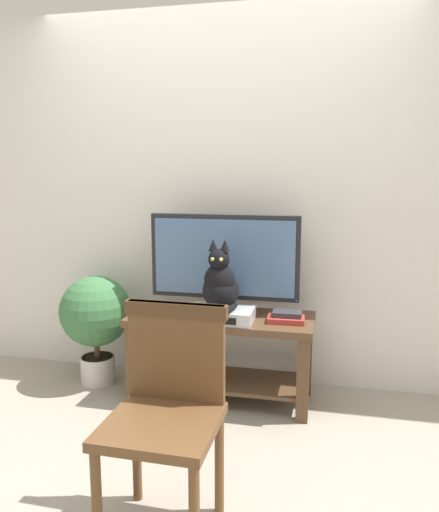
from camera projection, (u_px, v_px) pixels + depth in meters
The scene contains 9 objects.
ground_plane at pixel (185, 445), 2.71m from camera, with size 12.00×12.00×0.00m, color gray.
back_wall at pixel (225, 178), 3.44m from camera, with size 7.00×0.12×2.80m, color silver.
tv_stand at pixel (221, 342), 3.20m from camera, with size 1.15×0.48×0.55m.
tv at pixel (224, 260), 3.20m from camera, with size 0.95×0.20×0.63m.
media_box at pixel (221, 315), 3.06m from camera, with size 0.40×0.25×0.08m.
cat at pixel (220, 284), 3.01m from camera, with size 0.22×0.34×0.43m.
wooden_chair at pixel (168, 400), 2.03m from camera, with size 0.44×0.44×0.91m.
book_stack at pixel (286, 317), 3.05m from camera, with size 0.23×0.16×0.06m.
potted_plant at pixel (96, 316), 3.43m from camera, with size 0.48×0.48×0.75m.
Camera 1 is at (0.73, -2.39, 1.46)m, focal length 35.51 mm.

